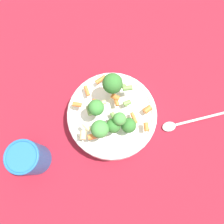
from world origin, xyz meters
name	(u,v)px	position (x,y,z in m)	size (l,w,h in m)	color
ground_plane	(112,118)	(0.00, 0.00, 0.00)	(3.00, 3.00, 0.00)	maroon
bowl	(112,116)	(0.00, 0.00, 0.03)	(0.23, 0.23, 0.05)	white
pasta_salad	(110,110)	(0.01, 0.00, 0.09)	(0.17, 0.19, 0.09)	#8CB766
cup	(29,158)	(0.20, -0.10, 0.05)	(0.08, 0.08, 0.10)	#2366B2
spoon	(184,123)	(-0.10, 0.16, 0.00)	(0.15, 0.14, 0.01)	silver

